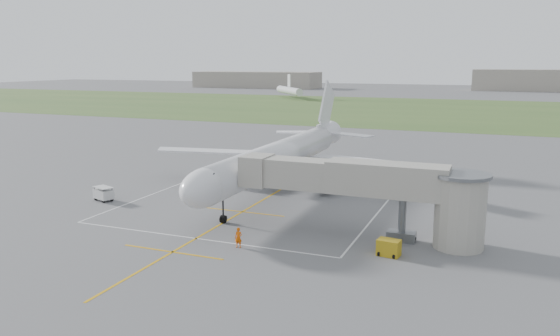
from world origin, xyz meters
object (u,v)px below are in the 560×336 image
at_px(ramp_worker_wing, 199,176).
at_px(jet_bridge, 378,189).
at_px(airliner, 279,157).
at_px(ramp_worker_nose, 238,238).
at_px(baggage_cart, 104,194).
at_px(gpu_unit, 389,248).

bearing_deg(ramp_worker_wing, jet_bridge, -149.57).
distance_m(airliner, ramp_worker_wing, 12.27).
bearing_deg(ramp_worker_nose, ramp_worker_wing, 124.95).
bearing_deg(baggage_cart, jet_bridge, 17.39).
bearing_deg(baggage_cart, ramp_worker_wing, 86.24).
distance_m(jet_bridge, gpu_unit, 6.26).
xyz_separation_m(gpu_unit, baggage_cart, (-35.12, 6.12, 0.16)).
xyz_separation_m(baggage_cart, ramp_worker_wing, (5.69, 12.69, 0.10)).
xyz_separation_m(jet_bridge, baggage_cart, (-33.19, 1.75, -3.88)).
height_order(baggage_cart, ramp_worker_nose, ramp_worker_nose).
xyz_separation_m(gpu_unit, ramp_worker_wing, (-29.43, 18.81, 0.26)).
bearing_deg(airliner, jet_bridge, -42.19).
distance_m(baggage_cart, ramp_worker_nose, 24.05).
xyz_separation_m(airliner, baggage_cart, (-17.47, -12.50, -3.53)).
relative_size(gpu_unit, ramp_worker_nose, 1.12).
relative_size(airliner, jet_bridge, 2.00).
height_order(airliner, ramp_worker_nose, airliner).
xyz_separation_m(airliner, ramp_worker_wing, (-11.78, 0.19, -3.43)).
bearing_deg(ramp_worker_wing, airliner, -122.78).
bearing_deg(ramp_worker_wing, ramp_worker_nose, -174.47).
bearing_deg(airliner, gpu_unit, -46.53).
distance_m(gpu_unit, baggage_cart, 35.65).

